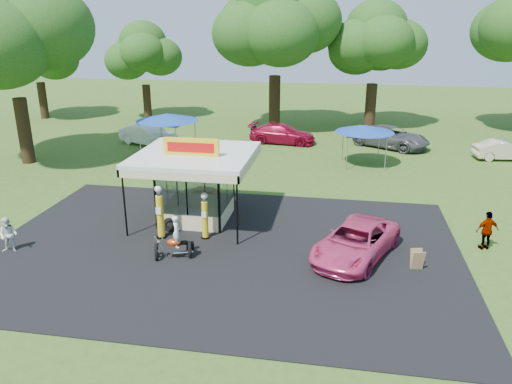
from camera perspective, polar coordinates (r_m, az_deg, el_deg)
ground at (r=19.89m, az=-5.16°, el=-8.90°), size 120.00×120.00×0.00m
asphalt_apron at (r=21.61m, az=-3.80°, el=-6.40°), size 20.00×14.00×0.04m
gas_station_kiosk at (r=24.12m, az=-6.86°, el=0.82°), size 5.40×5.40×4.18m
gas_pump_left at (r=22.48m, az=-10.91°, el=-2.39°), size 0.47×0.47×2.51m
gas_pump_right at (r=22.20m, az=-5.86°, el=-2.84°), size 0.41×0.41×2.18m
motorcycle at (r=20.72m, az=-9.18°, el=-5.57°), size 1.69×1.22×1.92m
spare_tires at (r=23.43m, az=-9.81°, el=-3.73°), size 0.76×0.46×0.66m
a_frame_sign at (r=20.65m, az=17.94°, el=-7.39°), size 0.50×0.51×0.84m
kiosk_car at (r=26.55m, az=-5.40°, el=-0.36°), size 2.82×1.13×0.96m
pink_sedan at (r=20.90m, az=11.31°, el=-5.60°), size 4.16×5.60×1.41m
spectator_west at (r=23.38m, az=-26.44°, el=-4.42°), size 0.84×0.70×1.55m
spectator_east_b at (r=23.33m, az=24.91°, el=-4.02°), size 1.08×0.70×1.71m
bg_car_a at (r=39.72m, az=-12.18°, el=6.41°), size 5.15×3.50×1.61m
bg_car_b at (r=39.50m, az=3.03°, el=6.67°), size 5.38×2.66×1.50m
bg_car_d at (r=39.47m, az=15.18°, el=6.09°), size 6.30×5.25×1.60m
bg_car_e at (r=38.81m, az=26.51°, el=4.30°), size 4.24×1.97×1.35m
tent_west at (r=35.85m, az=-10.12°, el=8.38°), size 4.37×4.37×3.05m
tent_east at (r=33.84m, az=12.34°, el=7.04°), size 3.86×3.86×2.70m
oak_far_a at (r=53.17m, az=-23.81°, el=14.31°), size 8.21×8.21×9.73m
oak_far_b at (r=50.14m, az=-12.67°, el=14.68°), size 7.52×7.52×8.97m
oak_far_c at (r=43.84m, az=2.23°, el=17.97°), size 11.18×11.18×13.18m
oak_far_d at (r=46.03m, az=13.42°, el=15.61°), size 8.97×8.97×10.68m
oak_near at (r=36.45m, az=-26.31°, el=15.45°), size 11.26×11.26×12.97m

